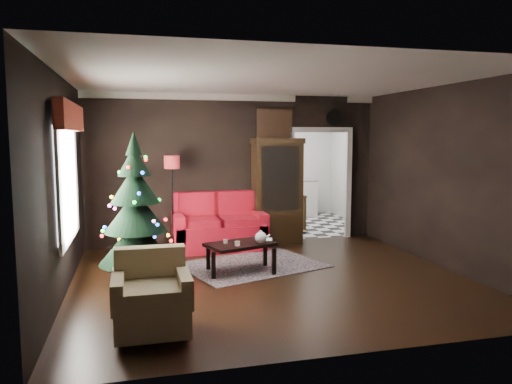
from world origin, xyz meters
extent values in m
plane|color=black|center=(0.00, 0.00, 0.00)|extent=(5.50, 5.50, 0.00)
plane|color=white|center=(0.00, 0.00, 2.80)|extent=(5.50, 5.50, 0.00)
plane|color=black|center=(0.00, 2.50, 1.40)|extent=(5.50, 0.00, 5.50)
plane|color=black|center=(0.00, -2.50, 1.40)|extent=(5.50, 0.00, 5.50)
plane|color=black|center=(-2.75, 0.00, 1.40)|extent=(0.00, 5.50, 5.50)
plane|color=black|center=(2.75, 0.00, 1.40)|extent=(0.00, 5.50, 5.50)
cube|color=white|center=(-2.71, 0.20, 1.45)|extent=(0.05, 1.60, 1.40)
cube|color=maroon|center=(-2.63, 0.20, 2.27)|extent=(0.12, 2.10, 0.35)
plane|color=silver|center=(1.70, 4.00, 0.00)|extent=(3.00, 3.00, 0.00)
cube|color=white|center=(1.70, 5.45, 1.70)|extent=(0.70, 0.06, 0.70)
cube|color=#2A2328|center=(-0.09, 0.78, 0.01)|extent=(2.43, 2.08, 0.01)
cylinder|color=white|center=(-0.57, 0.48, 0.48)|extent=(0.06, 0.06, 0.05)
cylinder|color=white|center=(-0.44, 0.27, 0.48)|extent=(0.08, 0.08, 0.07)
imported|color=#7D725B|center=(0.00, 0.55, 0.56)|extent=(0.16, 0.06, 0.23)
cylinder|color=white|center=(1.95, 2.45, 2.38)|extent=(0.32, 0.32, 0.06)
cube|color=#B5864C|center=(0.75, 2.46, 2.25)|extent=(0.62, 0.05, 0.52)
cube|color=white|center=(1.70, 5.20, 0.45)|extent=(1.80, 0.60, 0.90)
camera|label=1|loc=(-1.85, -6.49, 2.02)|focal=34.17mm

